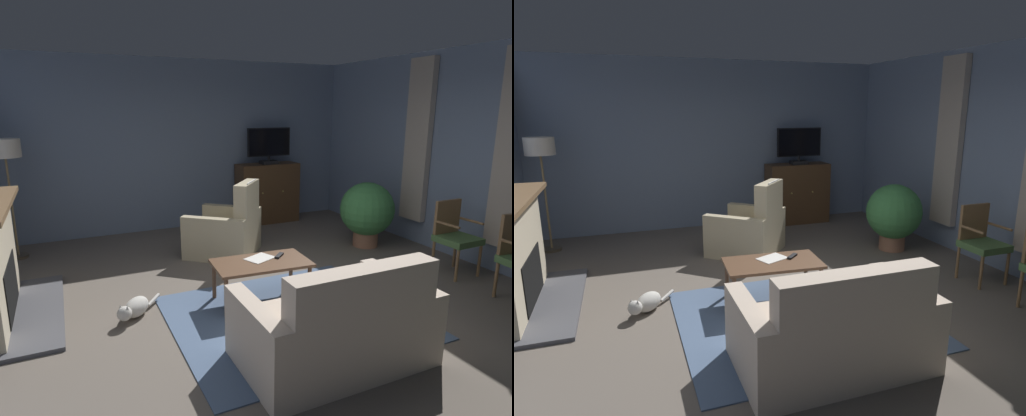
% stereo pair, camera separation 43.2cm
% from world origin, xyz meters
% --- Properties ---
extents(ground_plane, '(6.56, 7.49, 0.04)m').
position_xyz_m(ground_plane, '(0.00, 0.00, -0.02)').
color(ground_plane, '#665B51').
extents(wall_back, '(6.56, 0.10, 2.84)m').
position_xyz_m(wall_back, '(0.00, 3.49, 1.42)').
color(wall_back, slate).
rests_on(wall_back, ground_plane).
extents(wall_right_with_window, '(0.10, 7.49, 2.84)m').
position_xyz_m(wall_right_with_window, '(3.03, 0.00, 1.42)').
color(wall_right_with_window, slate).
rests_on(wall_right_with_window, ground_plane).
extents(curtain_panel_far, '(0.10, 0.44, 2.39)m').
position_xyz_m(curtain_panel_far, '(2.92, 1.11, 1.56)').
color(curtain_panel_far, '#B2A393').
extents(rug_central, '(2.34, 2.03, 0.01)m').
position_xyz_m(rug_central, '(0.01, -0.29, 0.01)').
color(rug_central, slate).
rests_on(rug_central, ground_plane).
extents(tv_cabinet, '(1.11, 0.46, 1.07)m').
position_xyz_m(tv_cabinet, '(1.42, 3.14, 0.51)').
color(tv_cabinet, '#352315').
rests_on(tv_cabinet, ground_plane).
extents(television, '(0.81, 0.20, 0.64)m').
position_xyz_m(television, '(1.42, 3.09, 1.41)').
color(television, black).
rests_on(television, tv_cabinet).
extents(coffee_table, '(1.06, 0.64, 0.45)m').
position_xyz_m(coffee_table, '(-0.10, 0.18, 0.40)').
color(coffee_table, brown).
rests_on(coffee_table, ground_plane).
extents(tv_remote, '(0.16, 0.15, 0.02)m').
position_xyz_m(tv_remote, '(0.14, 0.25, 0.46)').
color(tv_remote, black).
rests_on(tv_remote, coffee_table).
extents(folded_newspaper, '(0.36, 0.32, 0.01)m').
position_xyz_m(folded_newspaper, '(-0.08, 0.28, 0.45)').
color(folded_newspaper, silver).
rests_on(folded_newspaper, coffee_table).
extents(sofa_floral, '(1.55, 0.92, 0.94)m').
position_xyz_m(sofa_floral, '(-0.05, -1.12, 0.31)').
color(sofa_floral, '#C6B29E').
rests_on(sofa_floral, ground_plane).
extents(armchair_facing_sofa, '(1.27, 1.27, 1.07)m').
position_xyz_m(armchair_facing_sofa, '(0.12, 1.79, 0.33)').
color(armchair_facing_sofa, tan).
rests_on(armchair_facing_sofa, ground_plane).
extents(side_chair_beside_plant, '(0.45, 0.43, 0.92)m').
position_xyz_m(side_chair_beside_plant, '(2.45, -0.09, 0.51)').
color(side_chair_beside_plant, '#4C703D').
rests_on(side_chair_beside_plant, ground_plane).
extents(potted_plant_tall_palm_by_window, '(0.80, 0.80, 0.97)m').
position_xyz_m(potted_plant_tall_palm_by_window, '(2.15, 1.24, 0.55)').
color(potted_plant_tall_palm_by_window, '#99664C').
rests_on(potted_plant_tall_palm_by_window, ground_plane).
extents(cat, '(0.50, 0.49, 0.21)m').
position_xyz_m(cat, '(-1.42, 0.37, 0.10)').
color(cat, beige).
rests_on(cat, ground_plane).
extents(floor_lamp, '(0.40, 0.40, 1.65)m').
position_xyz_m(floor_lamp, '(-2.61, 2.84, 1.41)').
color(floor_lamp, '#4C4233').
rests_on(floor_lamp, ground_plane).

